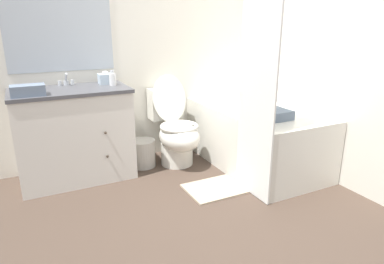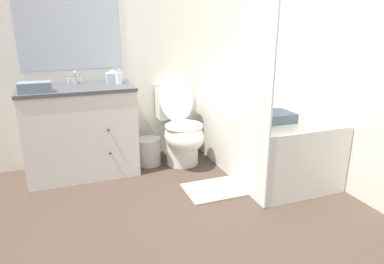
{
  "view_description": "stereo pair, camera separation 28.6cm",
  "coord_description": "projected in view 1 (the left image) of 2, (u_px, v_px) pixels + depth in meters",
  "views": [
    {
      "loc": [
        -1.14,
        -1.7,
        1.37
      ],
      "look_at": [
        0.08,
        0.74,
        0.5
      ],
      "focal_mm": 32.0,
      "sensor_mm": 36.0,
      "label": 1
    },
    {
      "loc": [
        -0.88,
        -1.81,
        1.37
      ],
      "look_at": [
        0.08,
        0.74,
        0.5
      ],
      "focal_mm": 32.0,
      "sensor_mm": 36.0,
      "label": 2
    }
  ],
  "objects": [
    {
      "name": "tissue_box",
      "position": [
        105.0,
        79.0,
        3.16
      ],
      "size": [
        0.12,
        0.12,
        0.12
      ],
      "color": "silver",
      "rests_on": "vanity_cabinet"
    },
    {
      "name": "wall_right",
      "position": [
        303.0,
        36.0,
        3.22
      ],
      "size": [
        0.05,
        2.64,
        2.5
      ],
      "color": "white",
      "rests_on": "ground_plane"
    },
    {
      "name": "sink_faucet",
      "position": [
        66.0,
        81.0,
        3.09
      ],
      "size": [
        0.14,
        0.12,
        0.12
      ],
      "color": "silver",
      "rests_on": "vanity_cabinet"
    },
    {
      "name": "soap_dispenser",
      "position": [
        113.0,
        79.0,
        3.09
      ],
      "size": [
        0.06,
        0.06,
        0.14
      ],
      "color": "white",
      "rests_on": "vanity_cabinet"
    },
    {
      "name": "hand_towel_folded",
      "position": [
        28.0,
        90.0,
        2.64
      ],
      "size": [
        0.25,
        0.15,
        0.08
      ],
      "color": "slate",
      "rests_on": "vanity_cabinet"
    },
    {
      "name": "bath_towel_folded",
      "position": [
        268.0,
        115.0,
        2.93
      ],
      "size": [
        0.36,
        0.26,
        0.08
      ],
      "color": "slate",
      "rests_on": "bathtub"
    },
    {
      "name": "bath_mat",
      "position": [
        215.0,
        189.0,
        2.94
      ],
      "size": [
        0.49,
        0.38,
        0.02
      ],
      "color": "tan",
      "rests_on": "ground_plane"
    },
    {
      "name": "toilet",
      "position": [
        176.0,
        132.0,
        3.41
      ],
      "size": [
        0.38,
        0.68,
        0.88
      ],
      "color": "silver",
      "rests_on": "ground_plane"
    },
    {
      "name": "shower_curtain",
      "position": [
        258.0,
        78.0,
        2.58
      ],
      "size": [
        0.02,
        0.45,
        1.94
      ],
      "color": "white",
      "rests_on": "ground_plane"
    },
    {
      "name": "bathtub",
      "position": [
        255.0,
        136.0,
        3.4
      ],
      "size": [
        0.78,
        1.47,
        0.58
      ],
      "color": "silver",
      "rests_on": "ground_plane"
    },
    {
      "name": "ground_plane",
      "position": [
        229.0,
        232.0,
        2.35
      ],
      "size": [
        14.0,
        14.0,
        0.0
      ],
      "primitive_type": "plane",
      "color": "#47382D"
    },
    {
      "name": "wall_back",
      "position": [
        142.0,
        35.0,
        3.38
      ],
      "size": [
        8.0,
        0.06,
        2.5
      ],
      "color": "white",
      "rests_on": "ground_plane"
    },
    {
      "name": "wastebasket",
      "position": [
        143.0,
        153.0,
        3.39
      ],
      "size": [
        0.24,
        0.24,
        0.27
      ],
      "color": "#B7B2A8",
      "rests_on": "ground_plane"
    },
    {
      "name": "vanity_cabinet",
      "position": [
        75.0,
        134.0,
        3.06
      ],
      "size": [
        0.98,
        0.57,
        0.83
      ],
      "color": "silver",
      "rests_on": "ground_plane"
    }
  ]
}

